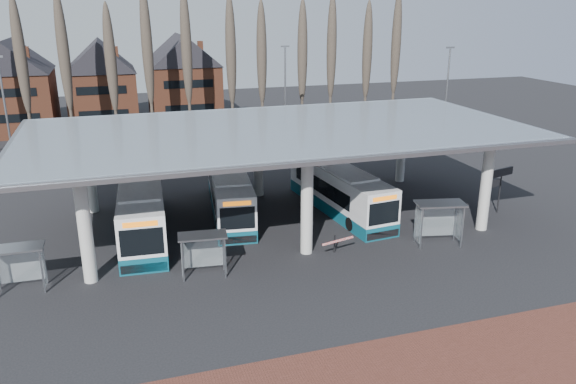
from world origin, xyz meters
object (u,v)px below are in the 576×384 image
object	(u,v)px
bus_0	(142,208)
bus_2	(339,190)
bus_1	(230,193)
shelter_2	(439,213)
shelter_0	(18,258)
shelter_1	(203,245)

from	to	relation	value
bus_0	bus_2	distance (m)	13.41
bus_1	shelter_2	size ratio (longest dim) A/B	3.66
bus_1	bus_2	xyz separation A→B (m)	(7.41, -1.81, 0.03)
bus_2	bus_0	bearing A→B (deg)	173.92
shelter_0	bus_1	bearing A→B (deg)	33.31
bus_0	bus_1	bearing A→B (deg)	19.80
bus_2	shelter_2	world-z (taller)	bus_2
shelter_0	shelter_1	distance (m)	9.18
shelter_2	bus_2	bearing A→B (deg)	128.01
bus_1	bus_2	distance (m)	7.63
bus_2	shelter_2	distance (m)	8.02
bus_1	shelter_0	xyz separation A→B (m)	(-12.42, -7.84, 0.29)
shelter_0	bus_2	bearing A→B (deg)	17.97
bus_2	shelter_1	bearing A→B (deg)	-152.27
bus_1	shelter_2	world-z (taller)	bus_1
bus_0	shelter_2	world-z (taller)	bus_0
shelter_2	bus_0	bearing A→B (deg)	169.09
bus_2	shelter_2	xyz separation A→B (m)	(3.46, -7.22, 0.45)
shelter_1	bus_2	bearing A→B (deg)	39.76
bus_2	shelter_1	distance (m)	12.87
bus_2	shelter_0	distance (m)	20.73
bus_1	shelter_0	world-z (taller)	bus_1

